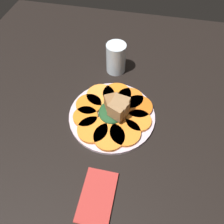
# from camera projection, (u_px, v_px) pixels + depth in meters

# --- Properties ---
(table_slab) EXTENTS (1.20, 1.20, 0.02)m
(table_slab) POSITION_uv_depth(u_px,v_px,m) (112.00, 118.00, 0.67)
(table_slab) COLOR black
(table_slab) RESTS_ON ground
(plate) EXTENTS (0.26, 0.26, 0.01)m
(plate) POSITION_uv_depth(u_px,v_px,m) (112.00, 115.00, 0.66)
(plate) COLOR silver
(plate) RESTS_ON table_slab
(carrot_slice_0) EXTENTS (0.09, 0.09, 0.01)m
(carrot_slice_0) POSITION_uv_depth(u_px,v_px,m) (125.00, 133.00, 0.61)
(carrot_slice_0) COLOR orange
(carrot_slice_0) RESTS_ON plate
(carrot_slice_1) EXTENTS (0.07, 0.07, 0.01)m
(carrot_slice_1) POSITION_uv_depth(u_px,v_px,m) (138.00, 121.00, 0.63)
(carrot_slice_1) COLOR orange
(carrot_slice_1) RESTS_ON plate
(carrot_slice_2) EXTENTS (0.09, 0.09, 0.01)m
(carrot_slice_2) POSITION_uv_depth(u_px,v_px,m) (138.00, 107.00, 0.66)
(carrot_slice_2) COLOR orange
(carrot_slice_2) RESTS_ON plate
(carrot_slice_3) EXTENTS (0.08, 0.08, 0.01)m
(carrot_slice_3) POSITION_uv_depth(u_px,v_px,m) (130.00, 98.00, 0.68)
(carrot_slice_3) COLOR orange
(carrot_slice_3) RESTS_ON plate
(carrot_slice_4) EXTENTS (0.09, 0.09, 0.01)m
(carrot_slice_4) POSITION_uv_depth(u_px,v_px,m) (117.00, 94.00, 0.69)
(carrot_slice_4) COLOR orange
(carrot_slice_4) RESTS_ON plate
(carrot_slice_5) EXTENTS (0.09, 0.09, 0.01)m
(carrot_slice_5) POSITION_uv_depth(u_px,v_px,m) (101.00, 95.00, 0.69)
(carrot_slice_5) COLOR #F99438
(carrot_slice_5) RESTS_ON plate
(carrot_slice_6) EXTENTS (0.08, 0.08, 0.01)m
(carrot_slice_6) POSITION_uv_depth(u_px,v_px,m) (89.00, 105.00, 0.67)
(carrot_slice_6) COLOR orange
(carrot_slice_6) RESTS_ON plate
(carrot_slice_7) EXTENTS (0.07, 0.07, 0.01)m
(carrot_slice_7) POSITION_uv_depth(u_px,v_px,m) (85.00, 117.00, 0.64)
(carrot_slice_7) COLOR orange
(carrot_slice_7) RESTS_ON plate
(carrot_slice_8) EXTENTS (0.09, 0.09, 0.01)m
(carrot_slice_8) POSITION_uv_depth(u_px,v_px,m) (93.00, 130.00, 0.61)
(carrot_slice_8) COLOR orange
(carrot_slice_8) RESTS_ON plate
(carrot_slice_9) EXTENTS (0.09, 0.09, 0.01)m
(carrot_slice_9) POSITION_uv_depth(u_px,v_px,m) (109.00, 137.00, 0.60)
(carrot_slice_9) COLOR orange
(carrot_slice_9) RESTS_ON plate
(center_pile) EXTENTS (0.09, 0.09, 0.07)m
(center_pile) POSITION_uv_depth(u_px,v_px,m) (115.00, 108.00, 0.62)
(center_pile) COLOR #1E4723
(center_pile) RESTS_ON plate
(fork) EXTENTS (0.19, 0.03, 0.00)m
(fork) POSITION_uv_depth(u_px,v_px,m) (132.00, 116.00, 0.64)
(fork) COLOR silver
(fork) RESTS_ON plate
(water_glass) EXTENTS (0.07, 0.07, 0.10)m
(water_glass) POSITION_uv_depth(u_px,v_px,m) (116.00, 58.00, 0.74)
(water_glass) COLOR silver
(water_glass) RESTS_ON table_slab
(napkin) EXTENTS (0.13, 0.08, 0.01)m
(napkin) POSITION_uv_depth(u_px,v_px,m) (97.00, 197.00, 0.52)
(napkin) COLOR #B2332D
(napkin) RESTS_ON table_slab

